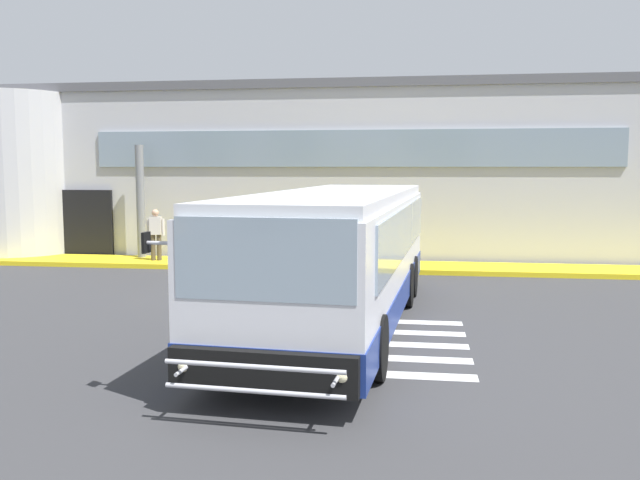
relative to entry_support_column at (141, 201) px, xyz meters
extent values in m
cube|color=#353538|center=(5.99, -5.40, -2.05)|extent=(80.00, 90.00, 0.02)
cube|color=silver|center=(7.99, -11.40, -2.04)|extent=(4.40, 0.36, 0.01)
cube|color=silver|center=(7.99, -10.50, -2.04)|extent=(4.40, 0.36, 0.01)
cube|color=silver|center=(7.99, -9.60, -2.04)|extent=(4.40, 0.36, 0.01)
cube|color=silver|center=(7.99, -8.70, -2.04)|extent=(4.40, 0.36, 0.01)
cube|color=silver|center=(7.99, -7.80, -2.04)|extent=(4.40, 0.36, 0.01)
cube|color=#B7B7BC|center=(5.99, 6.60, 0.85)|extent=(23.35, 12.00, 5.78)
cube|color=#56565B|center=(5.99, 6.60, 3.89)|extent=(23.55, 12.20, 0.30)
cylinder|color=#B7B7BC|center=(-5.18, 1.10, 0.85)|extent=(4.40, 4.40, 5.78)
cube|color=black|center=(-2.18, 0.55, -0.84)|extent=(1.80, 0.16, 2.40)
cube|color=gray|center=(6.99, 0.56, 1.76)|extent=(17.35, 0.10, 1.20)
cube|color=yellow|center=(5.99, -0.60, -1.97)|extent=(27.35, 2.00, 0.15)
cylinder|color=slate|center=(0.00, 0.00, 0.00)|extent=(0.28, 0.28, 3.78)
cube|color=silver|center=(7.71, -8.20, -0.62)|extent=(3.24, 10.61, 2.15)
cube|color=navy|center=(7.71, -8.20, -1.42)|extent=(3.28, 10.65, 0.55)
cube|color=silver|center=(7.71, -8.20, 0.56)|extent=(3.13, 10.40, 0.20)
cube|color=#8C9EAD|center=(7.36, -13.37, -0.02)|extent=(2.35, 0.28, 1.05)
cube|color=#8C9EAD|center=(9.02, -7.99, -0.12)|extent=(0.66, 9.24, 0.95)
cube|color=#8C9EAD|center=(6.44, -7.81, -0.12)|extent=(0.66, 9.24, 0.95)
cube|color=black|center=(7.36, -13.37, 0.34)|extent=(2.15, 0.24, 0.28)
cube|color=black|center=(7.36, -13.50, -1.41)|extent=(2.46, 0.36, 0.52)
sphere|color=beige|center=(8.38, -13.61, -1.39)|extent=(0.18, 0.18, 0.18)
sphere|color=beige|center=(6.33, -13.47, -1.39)|extent=(0.18, 0.18, 0.18)
cylinder|color=#B7B7BF|center=(5.89, -13.07, 0.13)|extent=(0.40, 0.08, 0.05)
cube|color=black|center=(5.69, -13.06, 0.13)|extent=(0.05, 0.20, 0.28)
cylinder|color=black|center=(8.65, -11.70, -1.54)|extent=(0.37, 1.02, 1.00)
cylinder|color=black|center=(6.31, -11.54, -1.54)|extent=(0.37, 1.02, 1.00)
cylinder|color=black|center=(9.02, -6.25, -1.54)|extent=(0.37, 1.02, 1.00)
cylinder|color=black|center=(6.67, -6.10, -1.54)|extent=(0.37, 1.02, 1.00)
cylinder|color=black|center=(9.10, -4.96, -1.54)|extent=(0.37, 1.02, 1.00)
cylinder|color=black|center=(6.76, -4.80, -1.54)|extent=(0.37, 1.02, 1.00)
cylinder|color=#B7B7BF|center=(7.33, -13.87, -1.54)|extent=(2.25, 0.21, 0.06)
cylinder|color=#B7B7BF|center=(7.33, -13.87, -1.24)|extent=(2.25, 0.21, 0.06)
cylinder|color=#B7B7BF|center=(8.32, -13.73, -1.39)|extent=(0.08, 0.50, 0.05)
cylinder|color=#B7B7BF|center=(6.37, -13.60, -1.39)|extent=(0.08, 0.50, 0.05)
cylinder|color=#4C4233|center=(0.90, -0.70, -1.47)|extent=(0.15, 0.15, 0.85)
cylinder|color=#4C4233|center=(0.70, -0.73, -1.47)|extent=(0.15, 0.15, 0.85)
cube|color=silver|center=(0.80, -0.71, -0.75)|extent=(0.41, 0.28, 0.58)
sphere|color=tan|center=(0.80, -0.71, -0.33)|extent=(0.23, 0.23, 0.23)
cylinder|color=silver|center=(1.05, -0.67, -0.80)|extent=(0.09, 0.09, 0.55)
cylinder|color=silver|center=(0.55, -0.75, -0.80)|extent=(0.09, 0.09, 0.55)
cylinder|color=#1E2338|center=(2.01, -0.61, -1.47)|extent=(0.15, 0.15, 0.85)
cylinder|color=#1E2338|center=(1.82, -0.62, -1.47)|extent=(0.15, 0.15, 0.85)
cube|color=silver|center=(1.92, -0.61, -0.75)|extent=(0.39, 0.23, 0.58)
sphere|color=tan|center=(1.92, -0.61, -0.33)|extent=(0.23, 0.23, 0.23)
cylinder|color=silver|center=(2.16, -0.61, -0.80)|extent=(0.09, 0.09, 0.55)
cylinder|color=silver|center=(1.67, -0.62, -0.80)|extent=(0.09, 0.09, 0.55)
cylinder|color=#1E2338|center=(2.82, -0.55, -1.47)|extent=(0.15, 0.15, 0.85)
cylinder|color=#1E2338|center=(2.70, -0.71, -1.47)|extent=(0.15, 0.15, 0.85)
cube|color=#996633|center=(2.76, -0.63, -0.75)|extent=(0.41, 0.44, 0.58)
sphere|color=tan|center=(2.76, -0.63, -0.33)|extent=(0.23, 0.23, 0.23)
cylinder|color=#996633|center=(2.92, -0.43, -0.80)|extent=(0.09, 0.09, 0.55)
cylinder|color=#996633|center=(2.61, -0.83, -0.80)|extent=(0.09, 0.09, 0.55)
cylinder|color=yellow|center=(4.79, -1.80, -1.59)|extent=(0.18, 0.18, 0.90)
camera|label=1|loc=(9.23, -21.43, 1.12)|focal=37.55mm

